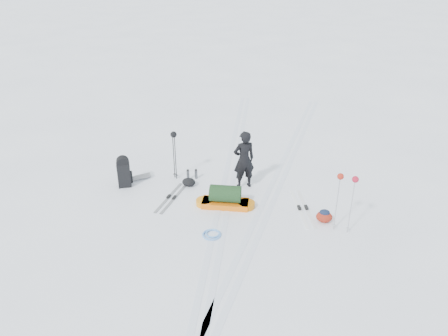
{
  "coord_description": "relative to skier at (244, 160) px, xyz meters",
  "views": [
    {
      "loc": [
        1.72,
        -9.71,
        5.96
      ],
      "look_at": [
        -0.02,
        0.08,
        0.95
      ],
      "focal_mm": 35.0,
      "sensor_mm": 36.0,
      "label": 1
    }
  ],
  "objects": [
    {
      "name": "ski_tracks",
      "position": [
        0.23,
        -0.03,
        -0.83
      ],
      "size": [
        3.38,
        17.97,
        0.01
      ],
      "color": "silver",
      "rests_on": "ground"
    },
    {
      "name": "thermos_pair",
      "position": [
        -1.52,
        0.18,
        -0.68
      ],
      "size": [
        0.31,
        0.21,
        0.31
      ],
      "rotation": [
        0.0,
        0.0,
        -0.33
      ],
      "color": "#57585E",
      "rests_on": "ground"
    },
    {
      "name": "pulk_sled",
      "position": [
        -0.32,
        -1.11,
        -0.61
      ],
      "size": [
        1.55,
        0.56,
        0.59
      ],
      "rotation": [
        0.0,
        0.0,
        0.05
      ],
      "color": "orange",
      "rests_on": "ground"
    },
    {
      "name": "touring_skis_white",
      "position": [
        1.66,
        -0.91,
        -0.82
      ],
      "size": [
        0.72,
        1.86,
        0.07
      ],
      "rotation": [
        0.0,
        0.0,
        -1.32
      ],
      "color": "white",
      "rests_on": "ground"
    },
    {
      "name": "rope_coil",
      "position": [
        -0.4,
        -2.43,
        -0.8
      ],
      "size": [
        0.46,
        0.46,
        0.05
      ],
      "rotation": [
        0.0,
        0.0,
        0.02
      ],
      "color": "#5992D8",
      "rests_on": "ground"
    },
    {
      "name": "touring_skis_grey",
      "position": [
        -1.81,
        -0.97,
        -0.82
      ],
      "size": [
        0.48,
        1.65,
        0.06
      ],
      "rotation": [
        0.0,
        0.0,
        1.42
      ],
      "color": "gray",
      "rests_on": "ground"
    },
    {
      "name": "expedition_rucksack",
      "position": [
        -3.23,
        -0.5,
        -0.41
      ],
      "size": [
        0.78,
        0.88,
        0.9
      ],
      "rotation": [
        0.0,
        0.0,
        0.41
      ],
      "color": "black",
      "rests_on": "ground"
    },
    {
      "name": "small_daypack",
      "position": [
        2.17,
        -1.41,
        -0.67
      ],
      "size": [
        0.49,
        0.47,
        0.34
      ],
      "rotation": [
        0.0,
        0.0,
        -0.65
      ],
      "color": "maroon",
      "rests_on": "ground"
    },
    {
      "name": "ground",
      "position": [
        -0.38,
        -0.9,
        -0.83
      ],
      "size": [
        200.0,
        200.0,
        0.0
      ],
      "primitive_type": "plane",
      "color": "white",
      "rests_on": "ground"
    },
    {
      "name": "ski_poles_black",
      "position": [
        -2.0,
        0.16,
        0.36
      ],
      "size": [
        0.19,
        0.18,
        1.45
      ],
      "rotation": [
        0.0,
        0.0,
        0.23
      ],
      "color": "black",
      "rests_on": "ground"
    },
    {
      "name": "ski_poles_silver",
      "position": [
        2.55,
        -1.73,
        0.41
      ],
      "size": [
        0.46,
        0.23,
        1.49
      ],
      "rotation": [
        0.0,
        0.0,
        -0.09
      ],
      "color": "#ABACB2",
      "rests_on": "ground"
    },
    {
      "name": "stuff_sack",
      "position": [
        -1.51,
        -0.23,
        -0.71
      ],
      "size": [
        0.43,
        0.36,
        0.24
      ],
      "rotation": [
        0.0,
        0.0,
        0.22
      ],
      "color": "black",
      "rests_on": "ground"
    },
    {
      "name": "skier",
      "position": [
        0.0,
        0.0,
        0.0
      ],
      "size": [
        0.72,
        0.64,
        1.66
      ],
      "primitive_type": "imported",
      "rotation": [
        0.0,
        0.0,
        3.64
      ],
      "color": "black",
      "rests_on": "ground"
    }
  ]
}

